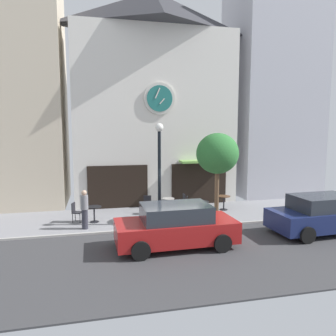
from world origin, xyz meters
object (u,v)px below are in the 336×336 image
at_px(cafe_table_center, 224,200).
at_px(cafe_chair_right_end, 182,201).
at_px(cafe_chair_outer, 147,203).
at_px(parked_car_red, 176,226).
at_px(pedestrian_grey, 85,209).
at_px(parked_car_navy, 322,214).
at_px(cafe_table_center_right, 202,206).
at_px(cafe_chair_mid_row, 185,204).
at_px(cafe_table_near_door, 94,211).
at_px(cafe_table_near_curb, 145,208).
at_px(street_tree, 217,154).
at_px(cafe_chair_near_tree, 76,211).
at_px(street_lamp, 159,174).
at_px(cafe_table_center_left, 168,203).
at_px(cafe_chair_corner, 164,207).

relative_size(cafe_table_center, cafe_chair_right_end, 0.83).
height_order(cafe_chair_outer, parked_car_red, parked_car_red).
distance_m(pedestrian_grey, parked_car_navy, 9.85).
relative_size(cafe_table_center_right, cafe_chair_mid_row, 0.84).
relative_size(cafe_table_center, parked_car_navy, 0.17).
bearing_deg(cafe_chair_outer, cafe_table_near_door, -159.58).
xyz_separation_m(cafe_table_center_right, cafe_chair_outer, (-2.49, 1.13, -0.00)).
bearing_deg(cafe_table_center, cafe_table_near_curb, -171.50).
distance_m(street_tree, cafe_table_center_right, 2.76).
xyz_separation_m(cafe_chair_right_end, cafe_chair_mid_row, (-0.02, -0.62, 0.00)).
bearing_deg(cafe_chair_near_tree, pedestrian_grey, -68.30).
relative_size(street_lamp, cafe_chair_right_end, 4.98).
relative_size(cafe_table_near_curb, cafe_table_center_left, 0.97).
distance_m(cafe_table_center_right, cafe_chair_outer, 2.73).
distance_m(cafe_table_near_curb, cafe_chair_mid_row, 2.05).
xyz_separation_m(street_tree, cafe_chair_mid_row, (-1.07, 1.49, -2.58)).
distance_m(street_lamp, cafe_chair_near_tree, 4.23).
xyz_separation_m(street_tree, cafe_chair_corner, (-2.23, 1.10, -2.58)).
bearing_deg(cafe_chair_near_tree, cafe_chair_corner, -2.68).
relative_size(cafe_chair_mid_row, pedestrian_grey, 0.54).
distance_m(street_lamp, cafe_table_center_right, 2.96).
bearing_deg(cafe_chair_right_end, cafe_table_near_door, -167.02).
relative_size(cafe_chair_corner, cafe_chair_near_tree, 1.00).
distance_m(cafe_table_center_right, pedestrian_grey, 5.53).
height_order(cafe_table_near_curb, cafe_table_center_right, cafe_table_center_right).
height_order(cafe_chair_corner, pedestrian_grey, pedestrian_grey).
bearing_deg(parked_car_navy, street_tree, 145.63).
bearing_deg(cafe_table_center, street_tree, -121.32).
distance_m(cafe_table_near_curb, parked_car_navy, 7.69).
distance_m(cafe_chair_right_end, pedestrian_grey, 5.20).
height_order(street_tree, cafe_table_center, street_tree).
bearing_deg(cafe_chair_corner, parked_car_red, -95.57).
xyz_separation_m(cafe_table_center, parked_car_navy, (2.46, -4.36, 0.25)).
distance_m(cafe_table_center_right, cafe_table_center, 1.83).
height_order(cafe_chair_outer, cafe_chair_mid_row, same).
relative_size(cafe_table_near_door, pedestrian_grey, 0.44).
xyz_separation_m(street_tree, cafe_table_center, (1.15, 1.89, -2.60)).
height_order(cafe_chair_right_end, parked_car_navy, parked_car_navy).
bearing_deg(cafe_chair_outer, cafe_table_center_left, -8.88).
distance_m(cafe_table_center, cafe_chair_mid_row, 2.26).
bearing_deg(parked_car_red, cafe_chair_right_end, 72.08).
relative_size(cafe_table_near_door, cafe_chair_corner, 0.81).
bearing_deg(cafe_chair_right_end, parked_car_red, -107.92).
relative_size(street_lamp, cafe_table_center_left, 5.87).
bearing_deg(parked_car_red, cafe_table_center_right, 58.59).
distance_m(street_lamp, cafe_chair_corner, 2.06).
bearing_deg(pedestrian_grey, cafe_chair_near_tree, 111.70).
bearing_deg(street_tree, cafe_table_center, 58.68).
relative_size(cafe_table_near_door, cafe_table_near_curb, 0.99).
height_order(cafe_table_center_left, cafe_table_center_right, cafe_table_center_left).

